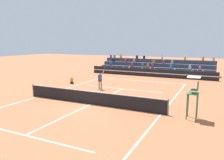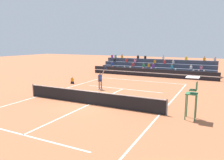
{
  "view_description": "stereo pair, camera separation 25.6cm",
  "coord_description": "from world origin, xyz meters",
  "px_view_note": "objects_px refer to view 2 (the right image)",
  "views": [
    {
      "loc": [
        8.65,
        -14.02,
        4.71
      ],
      "look_at": [
        -0.59,
        5.05,
        1.1
      ],
      "focal_mm": 35.0,
      "sensor_mm": 36.0,
      "label": 1
    },
    {
      "loc": [
        8.88,
        -13.9,
        4.71
      ],
      "look_at": [
        -0.59,
        5.05,
        1.1
      ],
      "focal_mm": 35.0,
      "sensor_mm": 36.0,
      "label": 2
    }
  ],
  "objects_px": {
    "ball_kid_courtside": "(72,81)",
    "umpire_chair": "(193,92)",
    "tennis_player": "(100,80)",
    "tennis_ball": "(119,90)"
  },
  "relations": [
    {
      "from": "umpire_chair",
      "to": "tennis_player",
      "type": "xyz_separation_m",
      "value": [
        -9.42,
        5.11,
        -0.74
      ]
    },
    {
      "from": "umpire_chair",
      "to": "tennis_ball",
      "type": "bearing_deg",
      "value": 142.87
    },
    {
      "from": "umpire_chair",
      "to": "tennis_ball",
      "type": "distance_m",
      "value": 9.65
    },
    {
      "from": "tennis_player",
      "to": "tennis_ball",
      "type": "height_order",
      "value": "tennis_player"
    },
    {
      "from": "umpire_chair",
      "to": "tennis_player",
      "type": "height_order",
      "value": "umpire_chair"
    },
    {
      "from": "ball_kid_courtside",
      "to": "tennis_ball",
      "type": "bearing_deg",
      "value": -6.39
    },
    {
      "from": "tennis_ball",
      "to": "umpire_chair",
      "type": "bearing_deg",
      "value": -37.13
    },
    {
      "from": "ball_kid_courtside",
      "to": "umpire_chair",
      "type": "bearing_deg",
      "value": -24.81
    },
    {
      "from": "tennis_player",
      "to": "tennis_ball",
      "type": "bearing_deg",
      "value": 18.69
    },
    {
      "from": "umpire_chair",
      "to": "ball_kid_courtside",
      "type": "relative_size",
      "value": 3.16
    }
  ]
}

